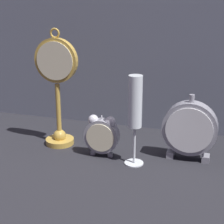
{
  "coord_description": "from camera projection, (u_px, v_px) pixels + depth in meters",
  "views": [
    {
      "loc": [
        0.29,
        -0.86,
        0.46
      ],
      "look_at": [
        0.0,
        0.08,
        0.13
      ],
      "focal_mm": 60.0,
      "sensor_mm": 36.0,
      "label": 1
    }
  ],
  "objects": [
    {
      "name": "ground_plane",
      "position": [
        103.0,
        167.0,
        1.0
      ],
      "size": [
        4.0,
        4.0,
        0.0
      ],
      "primitive_type": "plane",
      "color": "#232328"
    },
    {
      "name": "alarm_clock_twin_bell",
      "position": [
        102.0,
        134.0,
        1.04
      ],
      "size": [
        0.1,
        0.03,
        0.12
      ],
      "color": "gray",
      "rests_on": "ground_plane"
    },
    {
      "name": "pocket_watch_on_stand",
      "position": [
        57.0,
        89.0,
        1.09
      ],
      "size": [
        0.13,
        0.09,
        0.35
      ],
      "color": "gold",
      "rests_on": "ground_plane"
    },
    {
      "name": "champagne_flute",
      "position": [
        135.0,
        109.0,
        0.97
      ],
      "size": [
        0.05,
        0.05,
        0.25
      ],
      "color": "silver",
      "rests_on": "ground_plane"
    },
    {
      "name": "mantel_clock_silver",
      "position": [
        190.0,
        129.0,
        1.02
      ],
      "size": [
        0.15,
        0.04,
        0.19
      ],
      "color": "gray",
      "rests_on": "ground_plane"
    },
    {
      "name": "fabric_backdrop_drape",
      "position": [
        135.0,
        25.0,
        1.19
      ],
      "size": [
        1.77,
        0.01,
        0.69
      ],
      "primitive_type": "cube",
      "color": "slate",
      "rests_on": "ground_plane"
    }
  ]
}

